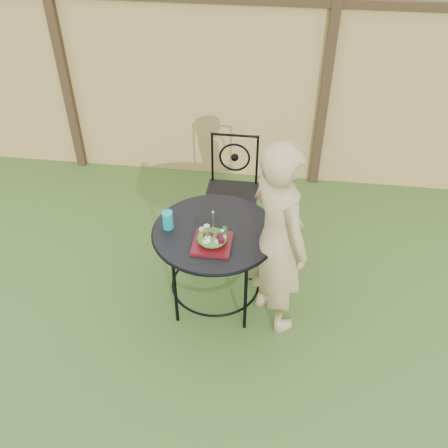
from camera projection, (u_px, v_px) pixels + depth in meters
The scene contains 9 objects.
ground at pixel (146, 321), 3.89m from camera, with size 60.00×60.00×0.00m, color #244014.
fence at pixel (193, 90), 4.99m from camera, with size 8.00×0.12×1.90m.
patio_table at pixel (215, 245), 3.71m from camera, with size 0.92×0.92×0.72m.
patio_chair at pixel (232, 187), 4.43m from camera, with size 0.46×0.46×0.95m.
diner at pixel (278, 239), 3.46m from camera, with size 0.57×0.37×1.55m, color #9D8A5A.
salad_plate at pixel (212, 243), 3.49m from camera, with size 0.27×0.27×0.02m, color #4A0A13.
salad at pixel (212, 238), 3.46m from camera, with size 0.21×0.21×0.08m, color #235614.
fork at pixel (213, 223), 3.37m from camera, with size 0.01×0.01×0.18m, color silver.
drinking_glass at pixel (168, 220), 3.60m from camera, with size 0.08×0.08×0.14m, color #0D9A9C.
Camera 1 is at (0.94, -2.45, 3.03)m, focal length 40.00 mm.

